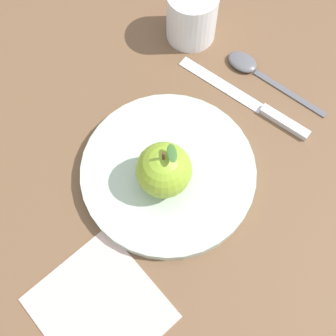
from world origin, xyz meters
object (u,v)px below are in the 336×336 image
dinner_plate (168,170)px  cup (192,13)px  knife (254,104)px  linen_napkin (100,308)px  spoon (253,69)px  apple (164,170)px

dinner_plate → cup: size_ratio=2.84×
cup → knife: cup is taller
cup → knife: 0.17m
cup → linen_napkin: (-0.19, -0.40, -0.04)m
spoon → linen_napkin: (-0.27, -0.31, -0.00)m
knife → spoon: 0.06m
spoon → linen_napkin: spoon is taller
knife → cup: bearing=114.8°
knife → spoon: spoon is taller
cup → linen_napkin: 0.44m
cup → linen_napkin: cup is taller
dinner_plate → knife: dinner_plate is taller
dinner_plate → cup: 0.25m
dinner_plate → linen_napkin: 0.20m
apple → dinner_plate: bearing=63.7°
dinner_plate → spoon: dinner_plate is taller
linen_napkin → apple: bearing=54.0°
apple → linen_napkin: size_ratio=0.58×
dinner_plate → linen_napkin: dinner_plate is taller
dinner_plate → linen_napkin: (-0.11, -0.16, -0.01)m
dinner_plate → cup: (0.08, 0.23, 0.03)m
apple → spoon: apple is taller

